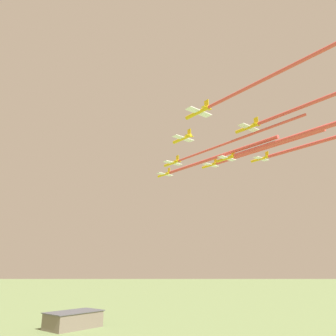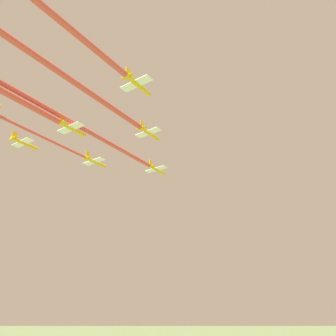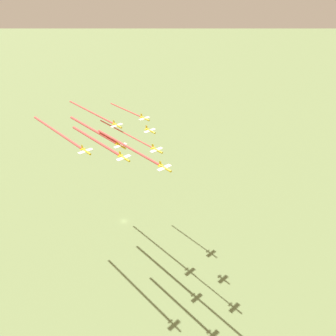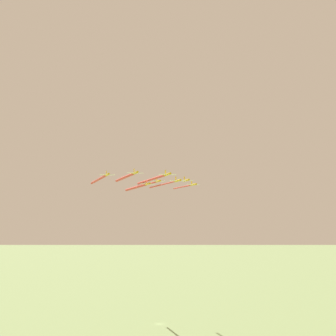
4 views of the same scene
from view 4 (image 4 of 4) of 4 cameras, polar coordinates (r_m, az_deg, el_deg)
ground_plane at (r=264.63m, az=-1.06°, el=-18.49°), size 3000.00×3000.00×0.00m
jet_0 at (r=200.39m, az=-0.07°, el=-0.77°), size 7.79×8.08×2.71m
jet_1 at (r=219.74m, az=1.18°, el=-1.55°), size 7.79×8.08×2.71m
jet_2 at (r=214.69m, az=-3.99°, el=-0.58°), size 7.79×8.08×2.71m
jet_3 at (r=239.43m, az=2.23°, el=-1.50°), size 7.79×8.08×2.71m
jet_4 at (r=233.48m, az=-2.50°, el=-1.94°), size 7.79×8.08×2.71m
jet_5 at (r=229.72m, az=-7.42°, el=-0.80°), size 7.79×8.08×2.71m
jet_6 at (r=258.99m, az=3.13°, el=-2.02°), size 7.79×8.08×2.71m
jet_7 at (r=252.96m, az=-1.22°, el=-1.61°), size 7.79×8.08×2.71m
smoke_trail_0 at (r=228.67m, az=-2.18°, el=-1.44°), size 11.64×50.65×1.14m
smoke_trail_1 at (r=246.43m, az=-0.81°, el=-2.06°), size 10.61×47.64×0.72m
smoke_trail_2 at (r=239.69m, az=-5.34°, el=-1.16°), size 10.24×43.26×1.30m
smoke_trail_4 at (r=260.92m, az=-4.02°, el=-2.39°), size 11.37×48.39×1.36m
smoke_trail_5 at (r=260.23m, az=-8.52°, el=-1.42°), size 12.34×53.66×1.22m
smoke_trail_6 at (r=277.78m, az=1.74°, el=-2.32°), size 7.38×31.92×0.77m
smoke_trail_7 at (r=281.26m, az=-2.81°, el=-2.07°), size 11.41×50.37×0.96m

